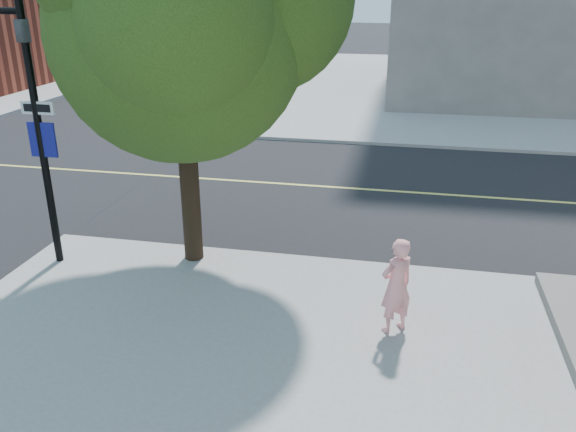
# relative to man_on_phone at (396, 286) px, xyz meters

# --- Properties ---
(ground) EXTENTS (140.00, 140.00, 0.00)m
(ground) POSITION_rel_man_on_phone_xyz_m (-5.98, 2.31, -0.89)
(ground) COLOR black
(ground) RESTS_ON ground
(road_ew) EXTENTS (140.00, 9.00, 0.01)m
(road_ew) POSITION_rel_man_on_phone_xyz_m (-5.98, 6.81, -0.88)
(road_ew) COLOR black
(road_ew) RESTS_ON ground
(sidewalk_ne) EXTENTS (29.00, 25.00, 0.12)m
(sidewalk_ne) POSITION_rel_man_on_phone_xyz_m (7.52, 23.81, -0.83)
(sidewalk_ne) COLOR #969696
(sidewalk_ne) RESTS_ON ground
(man_on_phone) EXTENTS (0.66, 0.64, 1.53)m
(man_on_phone) POSITION_rel_man_on_phone_xyz_m (0.00, 0.00, 0.00)
(man_on_phone) COLOR pink
(man_on_phone) RESTS_ON sidewalk_se
(street_tree) EXTENTS (5.46, 4.96, 7.24)m
(street_tree) POSITION_rel_man_on_phone_xyz_m (-3.76, 1.82, 3.91)
(street_tree) COLOR black
(street_tree) RESTS_ON sidewalk_se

